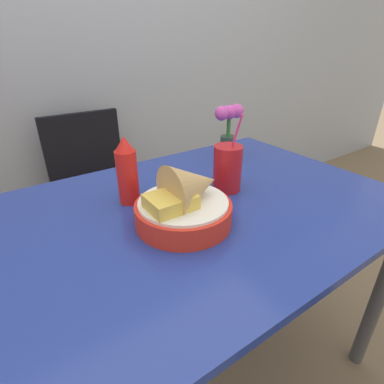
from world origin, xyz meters
TOP-DOWN VIEW (x-y plane):
  - ground_plane at (0.00, 0.00)m, footprint 12.00×12.00m
  - wall_window at (0.00, 1.11)m, footprint 7.00×0.06m
  - dining_table at (0.00, 0.00)m, footprint 1.20×0.85m
  - chair_far_window at (-0.09, 0.86)m, footprint 0.40×0.40m
  - food_basket at (-0.11, -0.06)m, footprint 0.26×0.26m
  - ketchup_bottle at (-0.18, 0.14)m, footprint 0.06×0.06m
  - drink_cup at (0.12, 0.03)m, footprint 0.09×0.09m
  - flower_vase at (0.31, 0.26)m, footprint 0.13×0.06m

SIDE VIEW (x-z plane):
  - ground_plane at x=0.00m, z-range 0.00..0.00m
  - chair_far_window at x=-0.09m, z-range 0.09..0.96m
  - dining_table at x=0.00m, z-range 0.28..1.04m
  - food_basket at x=-0.11m, z-range 0.73..0.91m
  - drink_cup at x=0.12m, z-range 0.70..0.96m
  - ketchup_bottle at x=-0.18m, z-range 0.75..0.96m
  - flower_vase at x=0.31m, z-range 0.78..1.00m
  - wall_window at x=0.00m, z-range 0.00..2.60m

